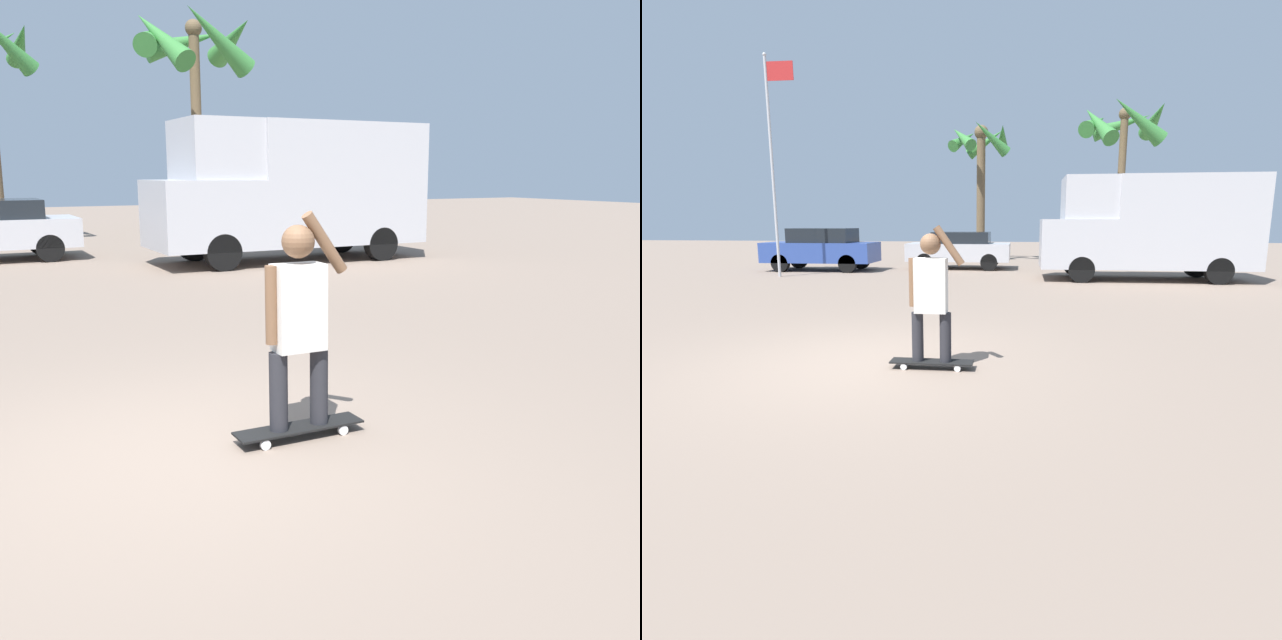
% 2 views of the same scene
% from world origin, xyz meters
% --- Properties ---
extents(ground_plane, '(80.00, 80.00, 0.00)m').
position_xyz_m(ground_plane, '(0.00, 0.00, 0.00)').
color(ground_plane, gray).
extents(skateboard, '(1.02, 0.25, 0.09)m').
position_xyz_m(skateboard, '(0.88, -0.11, 0.08)').
color(skateboard, black).
rests_on(skateboard, ground_plane).
extents(person_skateboarder, '(0.67, 0.25, 1.63)m').
position_xyz_m(person_skateboarder, '(0.88, -0.11, 0.97)').
color(person_skateboarder, '#28282D').
rests_on(person_skateboarder, skateboard).
extents(camper_van, '(6.22, 2.20, 3.10)m').
position_xyz_m(camper_van, '(5.77, 10.10, 1.67)').
color(camper_van, black).
rests_on(camper_van, ground_plane).
extents(parked_car_silver, '(3.86, 1.85, 1.39)m').
position_xyz_m(parked_car_silver, '(-0.44, 13.22, 0.74)').
color(parked_car_silver, black).
rests_on(parked_car_silver, ground_plane).
extents(parked_car_blue, '(4.02, 1.73, 1.54)m').
position_xyz_m(parked_car_blue, '(-5.38, 11.87, 0.80)').
color(parked_car_blue, black).
rests_on(parked_car_blue, ground_plane).
extents(palm_tree_near_van, '(3.93, 3.99, 7.20)m').
position_xyz_m(palm_tree_near_van, '(6.30, 18.79, 5.98)').
color(palm_tree_near_van, brown).
rests_on(palm_tree_near_van, ground_plane).
extents(palm_tree_center_background, '(2.89, 2.88, 6.06)m').
position_xyz_m(palm_tree_center_background, '(0.03, 17.07, 4.80)').
color(palm_tree_center_background, brown).
rests_on(palm_tree_center_background, ground_plane).
extents(flagpole, '(0.94, 0.12, 6.79)m').
position_xyz_m(flagpole, '(-5.87, 9.60, 3.84)').
color(flagpole, '#B7B7BC').
rests_on(flagpole, ground_plane).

